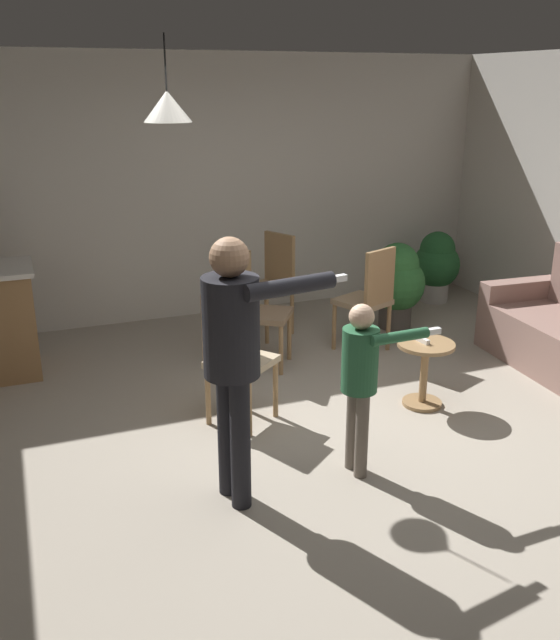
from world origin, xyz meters
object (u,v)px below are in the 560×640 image
Objects in this scene: person_child at (361,371)px; dining_chair_by_counter at (233,351)px; dining_chair_spare at (272,280)px; dining_chair_near_wall at (369,296)px; potted_plant_by_wall at (397,281)px; side_table_by_couch at (424,366)px; dining_chair_centre_back at (257,307)px; person_adult at (234,344)px; potted_plant_corner at (436,263)px; spare_remote_on_table at (423,340)px.

dining_chair_by_counter is at bearing -154.87° from person_child.
person_child is at bearing 145.64° from dining_chair_spare.
person_child reaches higher than dining_chair_near_wall.
potted_plant_by_wall is (2.18, 1.36, -0.06)m from dining_chair_by_counter.
dining_chair_centre_back is at bearing 126.75° from side_table_by_couch.
dining_chair_by_counter is at bearing -148.04° from potted_plant_by_wall.
potted_plant_by_wall reaches higher than side_table_by_couch.
person_adult reaches higher than side_table_by_couch.
person_child is 2.71m from dining_chair_spare.
person_adult reaches higher than potted_plant_by_wall.
potted_plant_by_wall is (0.73, 1.68, 0.16)m from side_table_by_couch.
potted_plant_by_wall reaches higher than potted_plant_corner.
person_child is 1.16m from spare_remote_on_table.
side_table_by_couch is 0.64× the size of potted_plant_corner.
side_table_by_couch is at bearing 70.34° from dining_chair_centre_back.
person_adult is 2.69m from dining_chair_near_wall.
side_table_by_couch is at bearing -113.59° from potted_plant_by_wall.
dining_chair_spare is at bearing -171.82° from potted_plant_corner.
spare_remote_on_table is (0.91, 0.71, -0.17)m from person_child.
dining_chair_centre_back is at bearing 126.48° from spare_remote_on_table.
person_child is 1.94m from dining_chair_centre_back.
dining_chair_by_counter reaches higher than side_table_by_couch.
dining_chair_centre_back and dining_chair_spare have the same top height.
potted_plant_by_wall is (0.60, 0.52, -0.06)m from dining_chair_near_wall.
person_child is (0.82, 0.00, -0.29)m from person_adult.
potted_plant_corner reaches higher than side_table_by_couch.
dining_chair_by_counter reaches higher than potted_plant_by_wall.
person_adult is at bearing -138.45° from potted_plant_corner.
potted_plant_by_wall is (-0.88, -0.61, 0.04)m from potted_plant_corner.
person_child reaches higher than potted_plant_by_wall.
potted_plant_corner is 6.25× the size of spare_remote_on_table.
dining_chair_spare is at bearing -175.85° from dining_chair_centre_back.
potted_plant_corner reaches higher than spare_remote_on_table.
person_adult is 12.45× the size of spare_remote_on_table.
person_adult is at bearing 10.59° from dining_chair_centre_back.
spare_remote_on_table is at bearing 70.07° from dining_chair_centre_back.
spare_remote_on_table is (-0.02, 0.02, 0.21)m from side_table_by_couch.
dining_chair_spare is (0.42, 0.74, 0.00)m from dining_chair_centre_back.
dining_chair_centre_back is at bearing 147.81° from person_adult.
dining_chair_spare reaches higher than side_table_by_couch.
dining_chair_near_wall is (0.13, 1.16, 0.22)m from side_table_by_couch.
dining_chair_near_wall reaches higher than potted_plant_corner.
dining_chair_centre_back is at bearing 178.23° from person_child.
dining_chair_by_counter reaches higher than potted_plant_corner.
potted_plant_by_wall is at bearing 174.27° from dining_chair_by_counter.
person_adult is 1.62× the size of dining_chair_near_wall.
dining_chair_by_counter is 1.23× the size of potted_plant_corner.
person_child reaches higher than side_table_by_couch.
potted_plant_by_wall is (1.66, 2.37, -0.22)m from person_child.
person_child is at bearing -142.08° from spare_remote_on_table.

